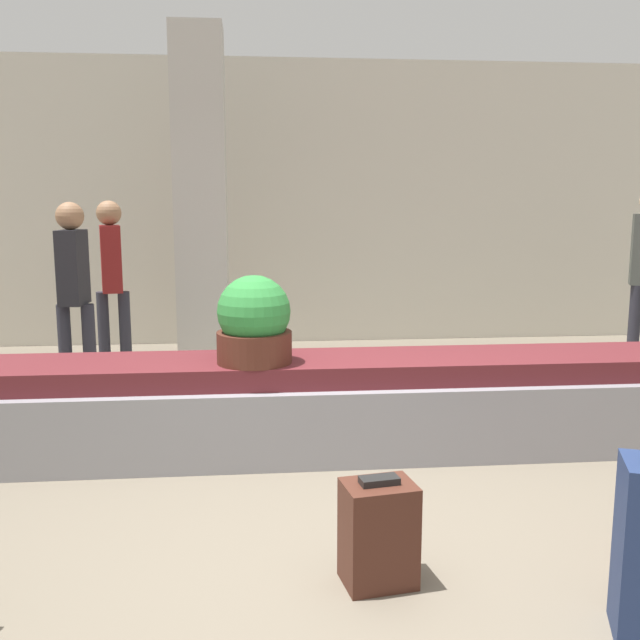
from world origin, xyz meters
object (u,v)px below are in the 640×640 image
suitcase_3 (378,533)px  traveler_2 (112,272)px  potted_plant_1 (254,323)px  pillar (201,205)px  traveler_0 (74,282)px

suitcase_3 → traveler_2: 4.47m
potted_plant_1 → pillar: bearing=101.2°
potted_plant_1 → traveler_0: traveler_0 is taller
suitcase_3 → potted_plant_1: size_ratio=0.87×
suitcase_3 → pillar: bearing=94.5°
pillar → suitcase_3: bearing=-76.1°
pillar → traveler_2: bearing=178.8°
pillar → potted_plant_1: 2.54m
pillar → traveler_2: 1.06m
pillar → traveler_2: pillar is taller
potted_plant_1 → traveler_0: (-1.49, 1.63, 0.09)m
potted_plant_1 → traveler_0: 2.21m
suitcase_3 → traveler_2: bearing=105.2°
traveler_0 → traveler_2: 0.79m
traveler_0 → traveler_2: (0.16, 0.78, 0.01)m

